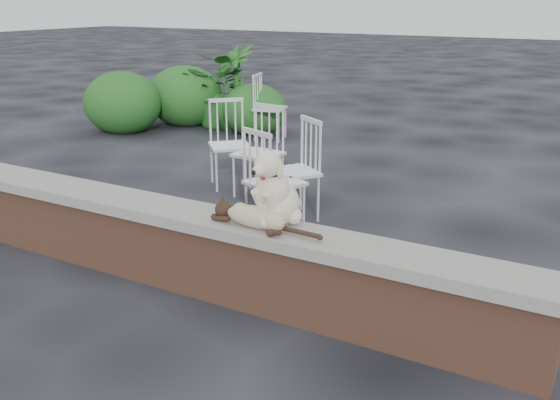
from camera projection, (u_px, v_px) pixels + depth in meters
The scene contains 13 objects.
ground at pixel (134, 270), 4.79m from camera, with size 60.00×60.00×0.00m, color black.
brick_wall at pixel (132, 240), 4.72m from camera, with size 6.00×0.30×0.50m, color brown.
capstone at pixel (129, 203), 4.63m from camera, with size 6.20×0.40×0.08m, color slate.
dog at pixel (279, 185), 4.03m from camera, with size 0.34×0.45×0.52m, color beige, non-canonical shape.
cat at pixel (256, 216), 4.00m from camera, with size 0.96×0.23×0.16m, color tan, non-canonical shape.
chair_a at pixel (230, 144), 6.78m from camera, with size 0.56×0.56×0.94m, color white, non-canonical shape.
chair_e at pixel (270, 107), 9.02m from camera, with size 0.56×0.56×0.94m, color white, non-canonical shape.
chair_c at pixel (275, 181), 5.43m from camera, with size 0.56×0.56×0.94m, color white, non-canonical shape.
chair_d at pixel (292, 170), 5.76m from camera, with size 0.56×0.56×0.94m, color white, non-canonical shape.
chair_b at pixel (258, 152), 6.42m from camera, with size 0.56×0.56×0.94m, color white, non-canonical shape.
potted_plant_a at pixel (220, 90), 9.88m from camera, with size 1.06×0.92×1.18m, color #17511C.
potted_plant_b at pixel (235, 88), 9.67m from camera, with size 0.73×0.73×1.30m, color #17511C.
shrubbery at pixel (176, 102), 9.79m from camera, with size 2.94×2.08×1.00m.
Camera 1 is at (3.16, -3.24, 2.00)m, focal length 40.13 mm.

